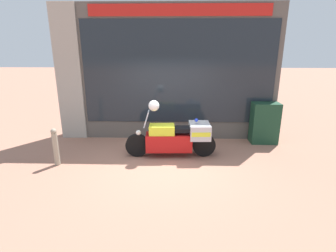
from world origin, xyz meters
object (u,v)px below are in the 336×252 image
at_px(utility_cabinet, 264,123).
at_px(white_helmet, 154,106).
at_px(paramedic_motorcycle, 177,137).
at_px(street_bollard, 56,146).

xyz_separation_m(utility_cabinet, white_helmet, (-3.18, -1.12, 0.75)).
xyz_separation_m(paramedic_motorcycle, street_bollard, (-2.91, -0.63, -0.04)).
xyz_separation_m(paramedic_motorcycle, utility_cabinet, (2.60, 1.09, 0.09)).
xyz_separation_m(utility_cabinet, street_bollard, (-5.51, -1.72, -0.13)).
bearing_deg(white_helmet, street_bollard, -165.42).
relative_size(utility_cabinet, white_helmet, 4.44).
bearing_deg(paramedic_motorcycle, white_helmet, -0.00).
height_order(paramedic_motorcycle, street_bollard, paramedic_motorcycle).
height_order(utility_cabinet, street_bollard, utility_cabinet).
bearing_deg(white_helmet, paramedic_motorcycle, 2.18).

